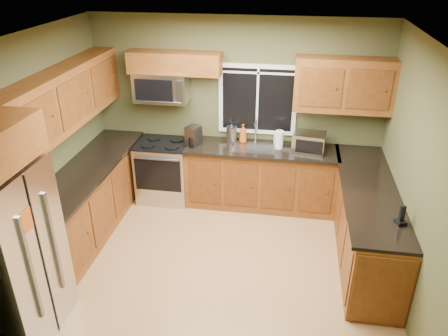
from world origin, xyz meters
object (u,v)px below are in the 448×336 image
(coffee_maker, at_px, (193,137))
(soap_bottle_a, at_px, (243,133))
(microwave, at_px, (162,87))
(toaster_oven, at_px, (309,142))
(kettle, at_px, (232,133))
(range, at_px, (164,170))
(paper_towel_roll, at_px, (279,140))
(soap_bottle_b, at_px, (277,138))
(cordless_phone, at_px, (401,219))
(refrigerator, at_px, (7,256))

(coffee_maker, distance_m, soap_bottle_a, 0.73)
(microwave, relative_size, soap_bottle_a, 2.75)
(toaster_oven, xyz_separation_m, kettle, (-1.11, 0.18, -0.01))
(range, height_order, paper_towel_roll, paper_towel_roll)
(microwave, height_order, soap_bottle_b, microwave)
(microwave, bearing_deg, soap_bottle_b, 2.18)
(paper_towel_roll, xyz_separation_m, cordless_phone, (1.33, -1.73, -0.07))
(microwave, bearing_deg, cordless_phone, -31.03)
(kettle, height_order, paper_towel_roll, paper_towel_roll)
(microwave, xyz_separation_m, coffee_maker, (0.48, -0.19, -0.66))
(range, distance_m, microwave, 1.27)
(cordless_phone, bearing_deg, soap_bottle_a, 134.94)
(refrigerator, height_order, coffee_maker, refrigerator)
(kettle, height_order, cordless_phone, kettle)
(refrigerator, height_order, range, refrigerator)
(coffee_maker, height_order, cordless_phone, coffee_maker)
(refrigerator, distance_m, soap_bottle_a, 3.49)
(toaster_oven, distance_m, cordless_phone, 1.92)
(soap_bottle_b, height_order, cordless_phone, cordless_phone)
(coffee_maker, bearing_deg, toaster_oven, 1.75)
(paper_towel_roll, bearing_deg, soap_bottle_a, 165.59)
(soap_bottle_a, xyz_separation_m, cordless_phone, (1.86, -1.86, -0.07))
(soap_bottle_b, bearing_deg, range, -173.17)
(paper_towel_roll, xyz_separation_m, soap_bottle_b, (-0.03, 0.16, -0.04))
(range, bearing_deg, paper_towel_roll, 1.38)
(range, bearing_deg, toaster_oven, 0.01)
(refrigerator, distance_m, kettle, 3.40)
(range, distance_m, soap_bottle_b, 1.77)
(toaster_oven, height_order, cordless_phone, toaster_oven)
(microwave, height_order, coffee_maker, microwave)
(microwave, height_order, toaster_oven, microwave)
(soap_bottle_a, bearing_deg, paper_towel_roll, -14.41)
(range, relative_size, cordless_phone, 4.35)
(refrigerator, xyz_separation_m, cordless_phone, (3.72, 1.08, 0.10))
(toaster_oven, distance_m, kettle, 1.13)
(range, bearing_deg, soap_bottle_a, 8.61)
(kettle, bearing_deg, microwave, -177.47)
(toaster_oven, relative_size, paper_towel_roll, 1.65)
(coffee_maker, xyz_separation_m, kettle, (0.52, 0.23, -0.00))
(soap_bottle_a, bearing_deg, range, -171.39)
(range, xyz_separation_m, microwave, (-0.00, 0.14, 1.26))
(microwave, distance_m, soap_bottle_b, 1.81)
(soap_bottle_a, distance_m, soap_bottle_b, 0.50)
(microwave, height_order, kettle, microwave)
(soap_bottle_a, bearing_deg, kettle, 178.91)
(kettle, bearing_deg, soap_bottle_a, -1.09)
(kettle, distance_m, soap_bottle_b, 0.67)
(toaster_oven, relative_size, soap_bottle_b, 2.62)
(range, xyz_separation_m, paper_towel_roll, (1.70, 0.04, 0.60))
(kettle, relative_size, paper_towel_roll, 0.97)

